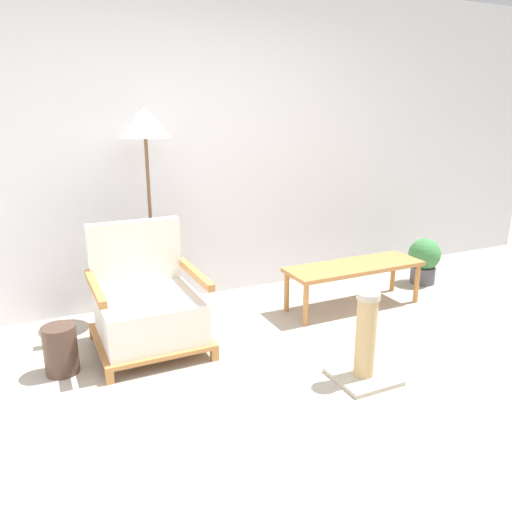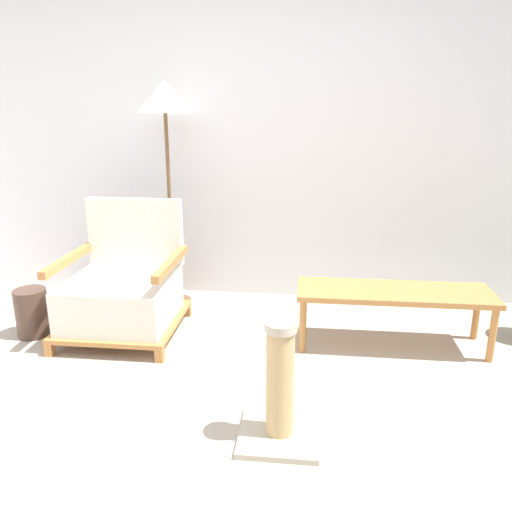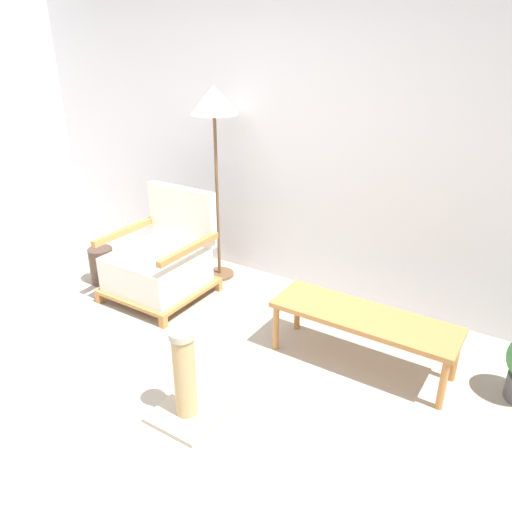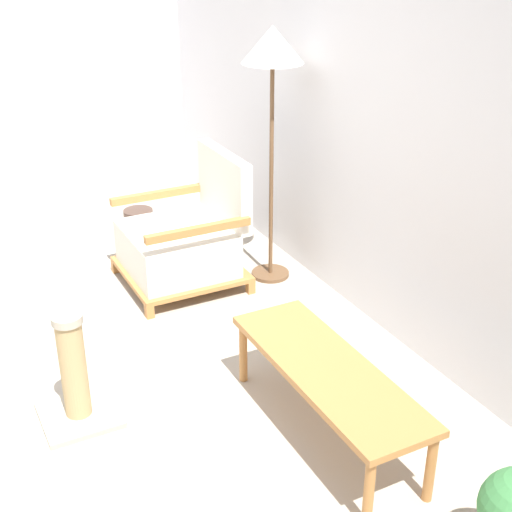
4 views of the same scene
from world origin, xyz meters
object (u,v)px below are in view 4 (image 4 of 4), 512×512
object	(u,v)px
scratching_post	(75,380)
coffee_table	(328,375)
armchair	(184,241)
vase	(139,231)
floor_lamp	(272,61)

from	to	relation	value
scratching_post	coffee_table	bearing A→B (deg)	57.34
armchair	coffee_table	world-z (taller)	armchair
armchair	vase	distance (m)	0.63
armchair	vase	bearing A→B (deg)	-169.12
armchair	scratching_post	xyz separation A→B (m)	(1.12, -1.03, -0.08)
floor_lamp	vase	distance (m)	1.66
floor_lamp	scratching_post	size ratio (longest dim) A/B	2.84
armchair	floor_lamp	size ratio (longest dim) A/B	0.52
vase	scratching_post	xyz separation A→B (m)	(1.73, -0.91, 0.06)
coffee_table	scratching_post	bearing A→B (deg)	-122.66
scratching_post	armchair	bearing A→B (deg)	137.58
vase	scratching_post	bearing A→B (deg)	-27.76
coffee_table	vase	distance (m)	2.39
coffee_table	scratching_post	xyz separation A→B (m)	(-0.66, -1.02, -0.12)
armchair	floor_lamp	xyz separation A→B (m)	(0.19, 0.55, 1.16)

